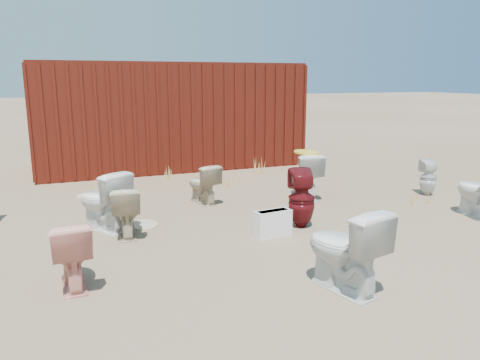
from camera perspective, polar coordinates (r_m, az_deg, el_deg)
name	(u,v)px	position (r m, az deg, el deg)	size (l,w,h in m)	color
ground	(256,226)	(6.70, 1.90, -5.63)	(100.00, 100.00, 0.00)	brown
shipping_container	(169,115)	(11.36, -8.67, 7.83)	(6.00, 2.40, 2.40)	#4A170C
toilet_front_a	(103,201)	(6.69, -16.40, -2.43)	(0.47, 0.82, 0.84)	white
toilet_front_pink	(71,253)	(5.01, -19.89, -8.42)	(0.39, 0.69, 0.70)	#FAA390
toilet_front_c	(344,249)	(4.72, 12.57, -8.20)	(0.48, 0.84, 0.86)	white
toilet_front_maroon	(302,198)	(6.61, 7.51, -2.24)	(0.37, 0.38, 0.83)	#5E1014
toilet_front_e	(479,191)	(7.90, 27.14, -1.19)	(0.45, 0.79, 0.81)	white
toilet_back_beige_left	(126,211)	(6.37, -13.69, -3.71)	(0.38, 0.67, 0.68)	#C6B191
toilet_back_beige_right	(203,184)	(7.83, -4.56, -0.47)	(0.37, 0.66, 0.67)	#C9B493
toilet_back_yellowlid	(305,175)	(8.25, 7.99, 0.57)	(0.45, 0.78, 0.80)	silver
toilet_back_e	(428,177)	(9.02, 21.96, 0.29)	(0.29, 0.30, 0.64)	silver
yellow_lid	(306,152)	(8.17, 8.07, 3.39)	(0.40, 0.51, 0.03)	yellow
loose_tank	(273,223)	(6.25, 3.99, -5.28)	(0.50, 0.20, 0.35)	silver
loose_lid_near	(144,225)	(6.84, -11.58, -5.39)	(0.38, 0.49, 0.02)	#C1B28C
loose_lid_far	(89,197)	(8.69, -17.95, -1.94)	(0.36, 0.47, 0.02)	beige
weed_clump_a	(100,188)	(8.72, -16.73, -0.95)	(0.36, 0.36, 0.28)	tan
weed_clump_b	(231,178)	(9.15, -1.09, 0.22)	(0.32, 0.32, 0.29)	tan
weed_clump_c	(305,169)	(10.13, 7.96, 1.29)	(0.36, 0.36, 0.29)	tan
weed_clump_d	(166,174)	(9.75, -8.99, 0.76)	(0.30, 0.30, 0.26)	tan
weed_clump_e	(258,166)	(10.30, 2.21, 1.73)	(0.34, 0.34, 0.34)	tan
weed_clump_f	(419,198)	(8.35, 21.03, -2.05)	(0.28, 0.28, 0.22)	tan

